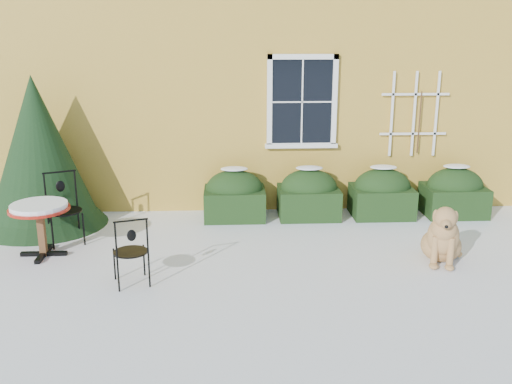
{
  "coord_description": "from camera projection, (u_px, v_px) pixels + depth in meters",
  "views": [
    {
      "loc": [
        -0.39,
        -6.99,
        3.15
      ],
      "look_at": [
        0.0,
        1.0,
        0.9
      ],
      "focal_mm": 40.0,
      "sensor_mm": 36.0,
      "label": 1
    }
  ],
  "objects": [
    {
      "name": "evergreen_shrub",
      "position": [
        40.0,
        167.0,
        9.39
      ],
      "size": [
        2.07,
        2.07,
        2.51
      ],
      "rotation": [
        0.0,
        0.0,
        -0.13
      ],
      "color": "black",
      "rests_on": "ground"
    },
    {
      "name": "bistro_table",
      "position": [
        40.0,
        212.0,
        8.15
      ],
      "size": [
        0.86,
        0.86,
        0.79
      ],
      "rotation": [
        0.0,
        0.0,
        -0.13
      ],
      "color": "black",
      "rests_on": "ground"
    },
    {
      "name": "dog",
      "position": [
        442.0,
        238.0,
        7.99
      ],
      "size": [
        0.73,
        0.96,
        0.9
      ],
      "rotation": [
        0.0,
        0.0,
        -0.3
      ],
      "color": "tan",
      "rests_on": "ground"
    },
    {
      "name": "hedge_row",
      "position": [
        345.0,
        194.0,
        10.02
      ],
      "size": [
        4.95,
        0.8,
        0.91
      ],
      "color": "black",
      "rests_on": "ground"
    },
    {
      "name": "patio_chair_far",
      "position": [
        64.0,
        208.0,
        8.75
      ],
      "size": [
        0.64,
        0.63,
        1.09
      ],
      "rotation": [
        0.0,
        0.0,
        0.41
      ],
      "color": "black",
      "rests_on": "ground"
    },
    {
      "name": "ground",
      "position": [
        260.0,
        277.0,
        7.6
      ],
      "size": [
        80.0,
        80.0,
        0.0
      ],
      "primitive_type": "plane",
      "color": "white",
      "rests_on": "ground"
    },
    {
      "name": "patio_chair_near",
      "position": [
        131.0,
        251.0,
        7.26
      ],
      "size": [
        0.52,
        0.51,
        0.93
      ],
      "rotation": [
        0.0,
        0.0,
        3.45
      ],
      "color": "black",
      "rests_on": "ground"
    },
    {
      "name": "house",
      "position": [
        244.0,
        29.0,
        13.46
      ],
      "size": [
        12.4,
        8.4,
        6.4
      ],
      "color": "gold",
      "rests_on": "ground"
    }
  ]
}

